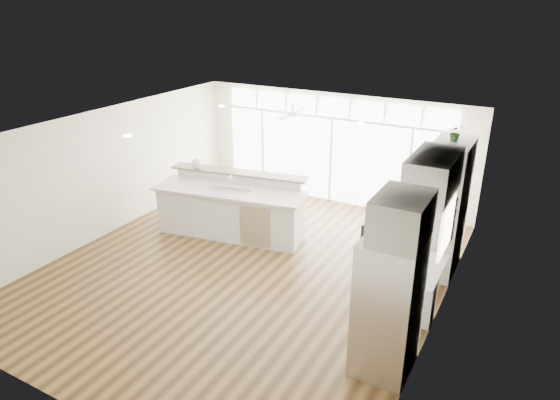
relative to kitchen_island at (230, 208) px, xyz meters
The scene contains 24 objects.
floor 1.65m from the kitchen_island, 44.35° to the right, with size 7.00×8.00×0.02m, color #442C15.
ceiling 2.55m from the kitchen_island, 44.35° to the right, with size 7.00×8.00×0.02m, color white.
wall_back 3.21m from the kitchen_island, 69.78° to the left, with size 7.00×0.04×2.70m, color white.
wall_front 5.22m from the kitchen_island, 77.91° to the right, with size 7.00×0.04×2.70m, color white.
wall_left 2.73m from the kitchen_island, 156.34° to the right, with size 0.04×8.00×2.70m, color white.
wall_right 4.76m from the kitchen_island, 13.01° to the right, with size 0.04×8.00×2.70m, color white.
glass_wall 3.10m from the kitchen_island, 69.39° to the left, with size 5.80×0.06×2.08m, color white.
transom_row 3.53m from the kitchen_island, 69.39° to the left, with size 5.90×0.06×0.40m, color white.
desk_window 4.69m from the kitchen_island, ahead, with size 0.04×0.85×0.85m, color silver.
ceiling_fan 2.60m from the kitchen_island, 71.48° to the left, with size 1.16×1.16×0.32m, color white.
recessed_lights 2.46m from the kitchen_island, 38.41° to the right, with size 3.40×3.00×0.02m, color white.
oven_cabinet 4.36m from the kitchen_island, ahead, with size 0.64×1.20×2.50m, color silver.
desk_nook 4.29m from the kitchen_island, 10.21° to the right, with size 0.72×1.30×0.76m, color silver.
upper_cabinets 4.65m from the kitchen_island, 10.12° to the right, with size 0.64×1.30×0.64m, color silver.
refrigerator 4.85m from the kitchen_island, 29.88° to the right, with size 0.76×0.90×2.00m, color silver.
fridge_cabinet 5.16m from the kitchen_island, 29.52° to the right, with size 0.64×0.90×0.60m, color silver.
framed_photos 4.61m from the kitchen_island, ahead, with size 0.06×0.22×0.80m, color black.
kitchen_island is the anchor object (origin of this frame).
rug 4.13m from the kitchen_island, 14.27° to the right, with size 0.91×0.65×0.01m, color #3E2613.
office_chair 3.28m from the kitchen_island, ahead, with size 0.50×0.46×0.96m, color black.
fishbowl 1.28m from the kitchen_island, 167.09° to the left, with size 0.23×0.23×0.23m, color silver.
monitor 4.22m from the kitchen_island, 10.40° to the right, with size 0.08×0.50×0.42m, color black.
keyboard 4.04m from the kitchen_island, 10.84° to the right, with size 0.11×0.30×0.01m, color white.
potted_plant 4.75m from the kitchen_island, ahead, with size 0.27×0.30×0.23m, color #355D27.
Camera 1 is at (4.55, -6.96, 4.85)m, focal length 32.00 mm.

